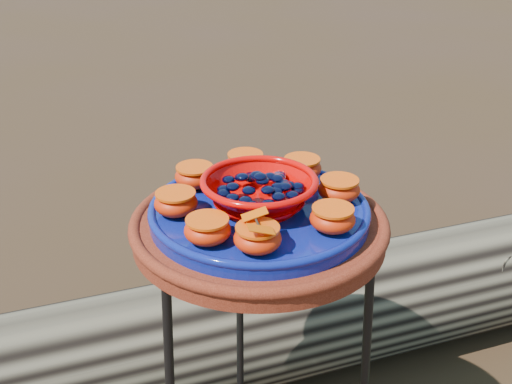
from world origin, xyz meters
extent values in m
cylinder|color=#460F06|center=(0.00, 0.00, 0.72)|extent=(0.43, 0.43, 0.04)
cylinder|color=#0A1059|center=(0.00, 0.00, 0.75)|extent=(0.37, 0.37, 0.02)
ellipsoid|color=#C21600|center=(-0.03, -0.14, 0.78)|extent=(0.07, 0.07, 0.04)
ellipsoid|color=#C21600|center=(0.10, -0.10, 0.78)|extent=(0.07, 0.07, 0.04)
ellipsoid|color=#C21600|center=(0.14, 0.00, 0.78)|extent=(0.07, 0.07, 0.04)
ellipsoid|color=#C21600|center=(0.10, 0.10, 0.78)|extent=(0.07, 0.07, 0.04)
ellipsoid|color=#C21600|center=(0.00, 0.14, 0.78)|extent=(0.07, 0.07, 0.04)
ellipsoid|color=#C21600|center=(-0.10, 0.10, 0.78)|extent=(0.07, 0.07, 0.04)
ellipsoid|color=#C21600|center=(-0.14, 0.00, 0.78)|extent=(0.07, 0.07, 0.04)
ellipsoid|color=#C21600|center=(-0.10, -0.10, 0.78)|extent=(0.07, 0.07, 0.04)
ellipsoid|color=#1F6F20|center=(-0.19, 0.58, 0.07)|extent=(0.28, 0.28, 0.14)
camera|label=1|loc=(-0.20, -0.94, 1.26)|focal=45.00mm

